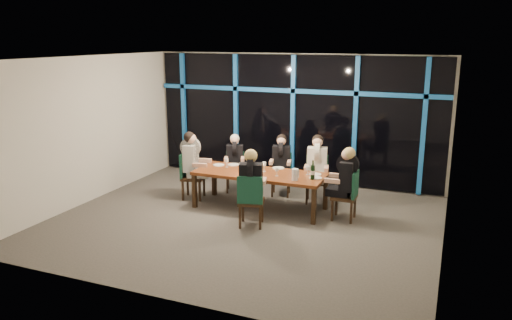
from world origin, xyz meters
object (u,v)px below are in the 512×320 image
object	(u,v)px
diner_far_left	(235,155)
diner_end_left	(192,155)
chair_far_left	(235,169)
chair_end_left	(189,173)
diner_end_right	(345,173)
diner_near_mid	(251,176)
chair_end_right	(349,193)
dining_table	(260,176)
chair_far_mid	(281,172)
chair_far_right	(317,176)
water_pitcher	(295,175)
diner_far_mid	(281,156)
diner_far_right	(317,159)
chair_near_mid	(251,198)
wine_bottle	(313,172)

from	to	relation	value
diner_far_left	diner_end_left	xyz separation A→B (m)	(-0.61, -0.80, 0.10)
chair_far_left	chair_end_left	size ratio (longest dim) A/B	0.89
diner_end_right	diner_near_mid	size ratio (longest dim) A/B	0.97
chair_end_right	dining_table	bearing A→B (deg)	-89.98
chair_far_mid	diner_end_left	size ratio (longest dim) A/B	0.95
chair_far_right	water_pitcher	size ratio (longest dim) A/B	4.40
chair_end_left	chair_end_right	world-z (taller)	chair_end_left
dining_table	chair_far_right	size ratio (longest dim) A/B	2.68
chair_far_right	diner_far_left	world-z (taller)	diner_far_left
water_pitcher	diner_far_left	bearing A→B (deg)	137.09
chair_end_right	diner_far_mid	bearing A→B (deg)	-120.39
dining_table	diner_far_left	xyz separation A→B (m)	(-0.94, 0.87, 0.16)
water_pitcher	diner_far_right	bearing A→B (deg)	73.06
dining_table	diner_near_mid	bearing A→B (deg)	-77.63
chair_near_mid	wine_bottle	size ratio (longest dim) A/B	2.67
chair_end_right	diner_far_left	xyz separation A→B (m)	(-2.72, 0.85, 0.31)
diner_far_left	diner_end_left	distance (m)	1.01
dining_table	wine_bottle	world-z (taller)	wine_bottle
chair_far_left	chair_far_mid	size ratio (longest dim) A/B	0.96
chair_far_mid	wine_bottle	xyz separation A→B (m)	(1.02, -1.14, 0.38)
chair_far_right	chair_near_mid	world-z (taller)	chair_near_mid
chair_far_right	chair_end_right	xyz separation A→B (m)	(0.86, -0.87, -0.01)
chair_end_right	diner_near_mid	world-z (taller)	diner_near_mid
diner_end_left	water_pitcher	distance (m)	2.40
chair_far_mid	diner_far_right	size ratio (longest dim) A/B	0.96
chair_end_right	diner_far_mid	distance (m)	1.97
chair_end_right	wine_bottle	bearing A→B (deg)	-82.08
chair_far_right	chair_far_left	bearing A→B (deg)	165.85
chair_far_right	diner_far_mid	world-z (taller)	diner_far_mid
chair_far_left	diner_far_left	bearing A→B (deg)	-90.00
diner_end_left	chair_far_left	bearing A→B (deg)	-47.34
chair_far_left	chair_far_right	size ratio (longest dim) A/B	0.90
diner_far_right	dining_table	bearing A→B (deg)	-152.12
chair_far_left	diner_end_left	xyz separation A→B (m)	(-0.59, -0.87, 0.45)
chair_far_mid	chair_near_mid	bearing A→B (deg)	-99.69
chair_far_left	chair_far_mid	world-z (taller)	chair_far_mid
chair_far_right	diner_far_mid	bearing A→B (deg)	160.72
diner_near_mid	wine_bottle	distance (m)	1.24
diner_far_mid	chair_near_mid	bearing A→B (deg)	-100.06
diner_near_mid	water_pitcher	xyz separation A→B (m)	(0.61, 0.67, -0.08)
diner_end_left	chair_far_mid	bearing A→B (deg)	-72.28
diner_far_right	wine_bottle	bearing A→B (deg)	-92.18
diner_far_left	wine_bottle	bearing A→B (deg)	-46.36
chair_end_right	diner_near_mid	size ratio (longest dim) A/B	1.00
chair_far_left	chair_end_right	size ratio (longest dim) A/B	0.92
chair_far_left	chair_end_left	distance (m)	1.11
chair_far_left	diner_far_right	size ratio (longest dim) A/B	0.93
diner_end_left	wine_bottle	distance (m)	2.66
diner_far_left	diner_end_left	world-z (taller)	diner_end_left
diner_far_right	diner_near_mid	world-z (taller)	diner_near_mid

